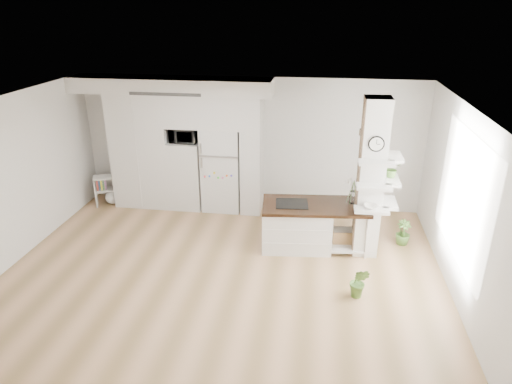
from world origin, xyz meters
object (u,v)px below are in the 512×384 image
refrigerator (222,169)px  bookshelf (109,192)px  floor_plant_a (359,282)px  kitchen_island (303,224)px

refrigerator → bookshelf: 2.53m
refrigerator → floor_plant_a: bearing=-47.1°
refrigerator → kitchen_island: 2.30m
refrigerator → floor_plant_a: refrigerator is taller
refrigerator → kitchen_island: size_ratio=0.92×
kitchen_island → floor_plant_a: 1.69m
floor_plant_a → bookshelf: bearing=152.3°
bookshelf → floor_plant_a: 5.76m
refrigerator → floor_plant_a: size_ratio=3.44×
bookshelf → floor_plant_a: size_ratio=1.25×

